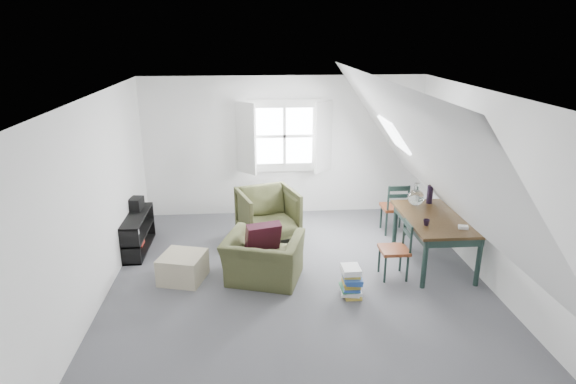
{
  "coord_description": "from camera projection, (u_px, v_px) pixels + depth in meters",
  "views": [
    {
      "loc": [
        -0.6,
        -5.67,
        3.23
      ],
      "look_at": [
        -0.1,
        0.6,
        1.11
      ],
      "focal_mm": 30.0,
      "sensor_mm": 36.0,
      "label": 1
    }
  ],
  "objects": [
    {
      "name": "floor",
      "position": [
        299.0,
        285.0,
        6.43
      ],
      "size": [
        5.5,
        5.5,
        0.0
      ],
      "primitive_type": "plane",
      "color": "#515256",
      "rests_on": "ground"
    },
    {
      "name": "ceiling",
      "position": [
        301.0,
        96.0,
        5.63
      ],
      "size": [
        5.5,
        5.5,
        0.0
      ],
      "primitive_type": "plane",
      "rotation": [
        3.14,
        0.0,
        0.0
      ],
      "color": "white",
      "rests_on": "wall_back"
    },
    {
      "name": "wall_back",
      "position": [
        284.0,
        147.0,
        8.63
      ],
      "size": [
        5.0,
        0.0,
        5.0
      ],
      "primitive_type": "plane",
      "rotation": [
        1.57,
        0.0,
        0.0
      ],
      "color": "white",
      "rests_on": "ground"
    },
    {
      "name": "wall_front",
      "position": [
        339.0,
        322.0,
        3.43
      ],
      "size": [
        5.0,
        0.0,
        5.0
      ],
      "primitive_type": "plane",
      "rotation": [
        -1.57,
        0.0,
        0.0
      ],
      "color": "white",
      "rests_on": "ground"
    },
    {
      "name": "wall_left",
      "position": [
        96.0,
        202.0,
        5.84
      ],
      "size": [
        0.0,
        5.5,
        5.5
      ],
      "primitive_type": "plane",
      "rotation": [
        1.57,
        0.0,
        1.57
      ],
      "color": "white",
      "rests_on": "ground"
    },
    {
      "name": "wall_right",
      "position": [
        492.0,
        192.0,
        6.22
      ],
      "size": [
        0.0,
        5.5,
        5.5
      ],
      "primitive_type": "plane",
      "rotation": [
        1.57,
        0.0,
        -1.57
      ],
      "color": "white",
      "rests_on": "ground"
    },
    {
      "name": "slope_left",
      "position": [
        172.0,
        159.0,
        5.75
      ],
      "size": [
        3.19,
        5.5,
        4.48
      ],
      "primitive_type": "plane",
      "rotation": [
        0.0,
        2.19,
        0.0
      ],
      "color": "white",
      "rests_on": "wall_left"
    },
    {
      "name": "slope_right",
      "position": [
        424.0,
        154.0,
        5.98
      ],
      "size": [
        3.19,
        5.5,
        4.48
      ],
      "primitive_type": "plane",
      "rotation": [
        0.0,
        -2.19,
        0.0
      ],
      "color": "white",
      "rests_on": "wall_right"
    },
    {
      "name": "dormer_window",
      "position": [
        285.0,
        137.0,
        8.5
      ],
      "size": [
        1.71,
        0.35,
        1.3
      ],
      "color": "white",
      "rests_on": "wall_back"
    },
    {
      "name": "skylight",
      "position": [
        394.0,
        135.0,
        7.22
      ],
      "size": [
        0.35,
        0.75,
        0.47
      ],
      "primitive_type": "cube",
      "rotation": [
        0.0,
        0.95,
        0.0
      ],
      "color": "white",
      "rests_on": "slope_right"
    },
    {
      "name": "armchair_near",
      "position": [
        264.0,
        280.0,
        6.55
      ],
      "size": [
        1.2,
        1.11,
        0.64
      ],
      "primitive_type": "imported",
      "rotation": [
        0.0,
        0.0,
        2.84
      ],
      "color": "#3D4122",
      "rests_on": "floor"
    },
    {
      "name": "armchair_far",
      "position": [
        268.0,
        237.0,
        7.92
      ],
      "size": [
        1.1,
        1.11,
        0.82
      ],
      "primitive_type": "imported",
      "rotation": [
        0.0,
        0.0,
        0.3
      ],
      "color": "#3D4122",
      "rests_on": "floor"
    },
    {
      "name": "throw_pillow",
      "position": [
        263.0,
        238.0,
        6.52
      ],
      "size": [
        0.52,
        0.39,
        0.49
      ],
      "primitive_type": "cube",
      "rotation": [
        0.31,
        0.0,
        0.27
      ],
      "color": "#3D101F",
      "rests_on": "armchair_near"
    },
    {
      "name": "ottoman",
      "position": [
        183.0,
        267.0,
        6.51
      ],
      "size": [
        0.68,
        0.68,
        0.37
      ],
      "primitive_type": "cube",
      "rotation": [
        0.0,
        0.0,
        -0.27
      ],
      "color": "tan",
      "rests_on": "floor"
    },
    {
      "name": "dining_table",
      "position": [
        435.0,
        223.0,
        6.81
      ],
      "size": [
        0.89,
        1.48,
        0.74
      ],
      "rotation": [
        0.0,
        0.0,
        0.01
      ],
      "color": "black",
      "rests_on": "floor"
    },
    {
      "name": "demijohn",
      "position": [
        416.0,
        197.0,
        7.15
      ],
      "size": [
        0.24,
        0.24,
        0.34
      ],
      "rotation": [
        0.0,
        0.0,
        -0.06
      ],
      "color": "silver",
      "rests_on": "dining_table"
    },
    {
      "name": "vase_twigs",
      "position": [
        430.0,
        194.0,
        7.26
      ],
      "size": [
        0.09,
        0.1,
        0.69
      ],
      "rotation": [
        0.0,
        0.0,
        0.25
      ],
      "color": "black",
      "rests_on": "dining_table"
    },
    {
      "name": "cup",
      "position": [
        426.0,
        225.0,
        6.48
      ],
      "size": [
        0.1,
        0.1,
        0.08
      ],
      "primitive_type": "imported",
      "rotation": [
        0.0,
        0.0,
        0.14
      ],
      "color": "black",
      "rests_on": "dining_table"
    },
    {
      "name": "paper_box",
      "position": [
        463.0,
        227.0,
        6.36
      ],
      "size": [
        0.14,
        0.11,
        0.04
      ],
      "primitive_type": "cube",
      "rotation": [
        0.0,
        0.0,
        -0.29
      ],
      "color": "white",
      "rests_on": "dining_table"
    },
    {
      "name": "dining_chair_far",
      "position": [
        395.0,
        207.0,
        7.96
      ],
      "size": [
        0.41,
        0.41,
        0.87
      ],
      "rotation": [
        0.0,
        0.0,
        3.39
      ],
      "color": "maroon",
      "rests_on": "floor"
    },
    {
      "name": "dining_chair_near",
      "position": [
        396.0,
        249.0,
        6.52
      ],
      "size": [
        0.38,
        0.38,
        0.8
      ],
      "rotation": [
        0.0,
        0.0,
        -1.55
      ],
      "color": "maroon",
      "rests_on": "floor"
    },
    {
      "name": "media_shelf",
      "position": [
        135.0,
        235.0,
        7.36
      ],
      "size": [
        0.37,
        1.12,
        0.57
      ],
      "rotation": [
        0.0,
        0.0,
        0.02
      ],
      "color": "black",
      "rests_on": "floor"
    },
    {
      "name": "electronics_box",
      "position": [
        136.0,
        204.0,
        7.5
      ],
      "size": [
        0.22,
        0.27,
        0.2
      ],
      "primitive_type": "cube",
      "rotation": [
        0.0,
        0.0,
        -0.15
      ],
      "color": "black",
      "rests_on": "media_shelf"
    },
    {
      "name": "magazine_stack",
      "position": [
        351.0,
        282.0,
        6.11
      ],
      "size": [
        0.3,
        0.35,
        0.4
      ],
      "rotation": [
        0.0,
        0.0,
        -0.17
      ],
      "color": "#B29933",
      "rests_on": "floor"
    }
  ]
}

